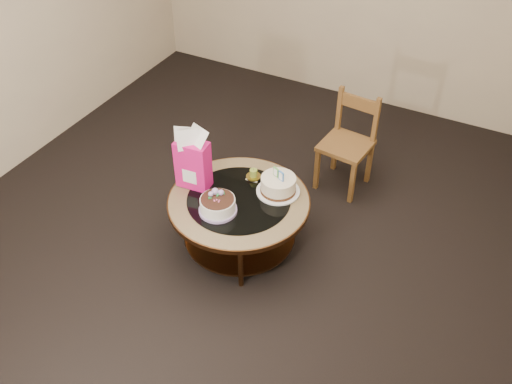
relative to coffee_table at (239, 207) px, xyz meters
The scene contains 8 objects.
ground 0.38m from the coffee_table, 164.05° to the left, with size 5.00×5.00×0.00m, color black.
room_walls 1.16m from the coffee_table, 164.05° to the left, with size 4.52×5.02×2.61m.
coffee_table is the anchor object (origin of this frame).
decorated_cake 0.23m from the coffee_table, 109.74° to the right, with size 0.27×0.27×0.15m.
cream_cake 0.32m from the coffee_table, 42.93° to the left, with size 0.31×0.31×0.20m.
gift_bag 0.48m from the coffee_table, behind, with size 0.25×0.19×0.48m.
pillar_candle 0.28m from the coffee_table, 93.92° to the left, with size 0.11×0.11×0.08m.
dining_chair 1.16m from the coffee_table, 68.48° to the left, with size 0.42×0.42×0.82m.
Camera 1 is at (1.53, -2.66, 3.09)m, focal length 40.00 mm.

